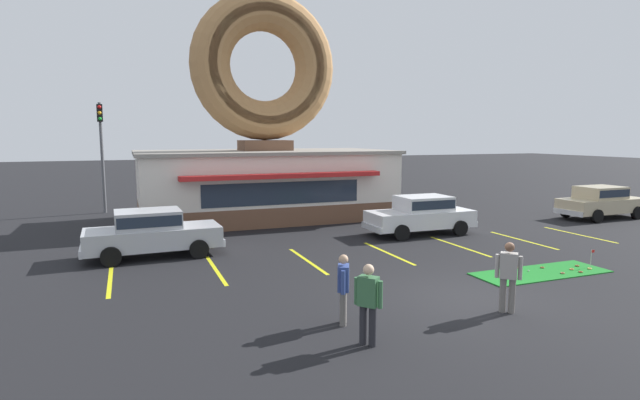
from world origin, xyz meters
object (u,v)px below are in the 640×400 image
(golf_ball, at_px, (528,271))
(car_silver, at_px, (152,231))
(car_white, at_px, (421,213))
(car_champagne, at_px, (601,201))
(trash_bin, at_px, (142,225))
(pedestrian_hooded_kid, at_px, (508,274))
(traffic_light_pole, at_px, (101,143))
(putting_flag_pin, at_px, (592,254))
(pedestrian_blue_sweater_man, at_px, (343,286))
(pedestrian_leather_jacket_man, at_px, (368,301))

(golf_ball, xyz_separation_m, car_silver, (-10.45, 6.20, 0.82))
(golf_ball, relative_size, car_white, 0.01)
(car_champagne, relative_size, trash_bin, 4.69)
(pedestrian_hooded_kid, relative_size, traffic_light_pole, 0.29)
(traffic_light_pole, bearing_deg, car_silver, -80.50)
(car_silver, height_order, trash_bin, car_silver)
(putting_flag_pin, relative_size, car_champagne, 0.12)
(pedestrian_blue_sweater_man, bearing_deg, car_white, 48.43)
(pedestrian_leather_jacket_man, bearing_deg, car_silver, 111.31)
(car_champagne, bearing_deg, pedestrian_hooded_kid, -147.09)
(putting_flag_pin, distance_m, pedestrian_blue_sweater_man, 9.22)
(putting_flag_pin, bearing_deg, car_white, 107.01)
(car_silver, relative_size, pedestrian_blue_sweater_man, 2.97)
(pedestrian_leather_jacket_man, bearing_deg, car_white, 52.32)
(car_champagne, height_order, trash_bin, car_champagne)
(car_champagne, relative_size, pedestrian_hooded_kid, 2.74)
(golf_ball, xyz_separation_m, putting_flag_pin, (2.21, -0.31, 0.39))
(pedestrian_leather_jacket_man, relative_size, traffic_light_pole, 0.28)
(car_silver, height_order, traffic_light_pole, traffic_light_pole)
(pedestrian_hooded_kid, height_order, trash_bin, pedestrian_hooded_kid)
(car_silver, height_order, car_white, same)
(car_champagne, xyz_separation_m, car_silver, (-21.20, -0.24, 0.00))
(putting_flag_pin, xyz_separation_m, pedestrian_leather_jacket_man, (-9.09, -2.63, 0.46))
(trash_bin, height_order, traffic_light_pole, traffic_light_pole)
(pedestrian_blue_sweater_man, xyz_separation_m, trash_bin, (-3.78, 11.65, -0.35))
(car_silver, bearing_deg, putting_flag_pin, -27.23)
(golf_ball, distance_m, pedestrian_hooded_kid, 4.02)
(golf_ball, height_order, traffic_light_pole, traffic_light_pole)
(car_champagne, distance_m, car_white, 10.55)
(golf_ball, height_order, putting_flag_pin, putting_flag_pin)
(golf_ball, xyz_separation_m, trash_bin, (-10.67, 9.88, 0.45))
(car_white, relative_size, pedestrian_hooded_kid, 2.75)
(pedestrian_hooded_kid, bearing_deg, trash_bin, 121.69)
(trash_bin, bearing_deg, pedestrian_blue_sweater_man, -72.00)
(golf_ball, relative_size, pedestrian_leather_jacket_man, 0.03)
(car_silver, distance_m, pedestrian_leather_jacket_man, 9.82)
(golf_ball, height_order, pedestrian_blue_sweater_man, pedestrian_blue_sweater_man)
(trash_bin, bearing_deg, putting_flag_pin, -38.37)
(car_silver, height_order, pedestrian_blue_sweater_man, car_silver)
(golf_ball, bearing_deg, putting_flag_pin, -8.11)
(golf_ball, height_order, pedestrian_leather_jacket_man, pedestrian_leather_jacket_man)
(putting_flag_pin, height_order, car_champagne, car_champagne)
(trash_bin, bearing_deg, pedestrian_hooded_kid, -58.31)
(car_white, bearing_deg, pedestrian_blue_sweater_man, -131.57)
(trash_bin, distance_m, traffic_light_pole, 8.21)
(putting_flag_pin, xyz_separation_m, car_white, (-2.00, 6.54, 0.43))
(pedestrian_leather_jacket_man, bearing_deg, traffic_light_pole, 105.01)
(car_silver, xyz_separation_m, pedestrian_blue_sweater_man, (3.57, -7.97, -0.02))
(putting_flag_pin, height_order, pedestrian_hooded_kid, pedestrian_hooded_kid)
(golf_ball, xyz_separation_m, car_champagne, (10.75, 6.44, 0.82))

